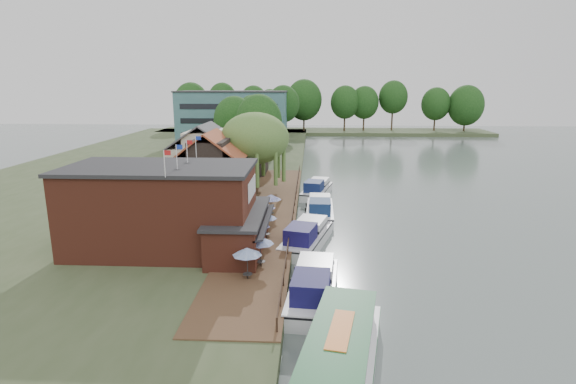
{
  "coord_description": "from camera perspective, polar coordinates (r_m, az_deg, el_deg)",
  "views": [
    {
      "loc": [
        -3.5,
        -36.82,
        14.78
      ],
      "look_at": [
        -6.0,
        12.0,
        3.0
      ],
      "focal_mm": 28.0,
      "sensor_mm": 36.0,
      "label": 1
    }
  ],
  "objects": [
    {
      "name": "cottage_a",
      "position": [
        52.97,
        -9.67,
        2.99
      ],
      "size": [
        8.6,
        7.6,
        8.5
      ],
      "primitive_type": null,
      "color": "black",
      "rests_on": "land_bank"
    },
    {
      "name": "cruiser_2",
      "position": [
        50.87,
        4.07,
        -1.91
      ],
      "size": [
        3.5,
        10.34,
        2.51
      ],
      "primitive_type": null,
      "rotation": [
        0.0,
        0.0,
        -0.02
      ],
      "color": "white",
      "rests_on": "ground"
    },
    {
      "name": "tour_boat",
      "position": [
        23.84,
        6.36,
        -20.58
      ],
      "size": [
        6.21,
        13.68,
        2.88
      ],
      "primitive_type": null,
      "rotation": [
        0.0,
        0.0,
        -0.19
      ],
      "color": "silver",
      "rests_on": "ground"
    },
    {
      "name": "swan",
      "position": [
        30.81,
        6.27,
        -14.74
      ],
      "size": [
        0.44,
        0.44,
        0.44
      ],
      "primitive_type": "sphere",
      "color": "white",
      "rests_on": "ground"
    },
    {
      "name": "bank_tree_2",
      "position": [
        95.09,
        -4.45,
        8.71
      ],
      "size": [
        7.32,
        7.32,
        11.65
      ],
      "primitive_type": null,
      "color": "#143811",
      "rests_on": "land_bank"
    },
    {
      "name": "umbrella_5",
      "position": [
        47.53,
        -2.18,
        -1.7
      ],
      "size": [
        2.23,
        2.23,
        2.38
      ],
      "primitive_type": null,
      "color": "navy",
      "rests_on": "quay_deck"
    },
    {
      "name": "quay_rail",
      "position": [
        49.18,
        0.73,
        -2.12
      ],
      "size": [
        0.2,
        49.0,
        1.0
      ],
      "primitive_type": null,
      "color": "black",
      "rests_on": "land_bank"
    },
    {
      "name": "bank_tree_4",
      "position": [
        123.91,
        -3.11,
        9.74
      ],
      "size": [
        7.59,
        7.59,
        11.18
      ],
      "primitive_type": null,
      "color": "#143811",
      "rests_on": "land_bank"
    },
    {
      "name": "ground",
      "position": [
        39.83,
        7.84,
        -8.37
      ],
      "size": [
        260.0,
        260.0,
        0.0
      ],
      "primitive_type": "plane",
      "color": "slate",
      "rests_on": "ground"
    },
    {
      "name": "bank_tree_5",
      "position": [
        131.77,
        -2.29,
        10.25
      ],
      "size": [
        7.76,
        7.76,
        12.42
      ],
      "primitive_type": null,
      "color": "#143811",
      "rests_on": "land_bank"
    },
    {
      "name": "umbrella_4",
      "position": [
        44.36,
        -3.14,
        -2.83
      ],
      "size": [
        2.38,
        2.38,
        2.38
      ],
      "primitive_type": null,
      "color": "#211C9C",
      "rests_on": "quay_deck"
    },
    {
      "name": "cruiser_0",
      "position": [
        32.0,
        3.23,
        -11.34
      ],
      "size": [
        4.41,
        11.04,
        2.65
      ],
      "primitive_type": null,
      "rotation": [
        0.0,
        0.0,
        -0.09
      ],
      "color": "silver",
      "rests_on": "ground"
    },
    {
      "name": "bank_tree_1",
      "position": [
        89.24,
        -6.78,
        8.32
      ],
      "size": [
        8.13,
        8.13,
        11.59
      ],
      "primitive_type": null,
      "color": "#143811",
      "rests_on": "land_bank"
    },
    {
      "name": "umbrella_3",
      "position": [
        40.93,
        -2.81,
        -4.24
      ],
      "size": [
        1.99,
        1.99,
        2.38
      ],
      "primitive_type": null,
      "color": "navy",
      "rests_on": "quay_deck"
    },
    {
      "name": "quay_deck",
      "position": [
        49.0,
        -2.46,
        -2.74
      ],
      "size": [
        6.0,
        50.0,
        0.1
      ],
      "primitive_type": "cube",
      "color": "#47301E",
      "rests_on": "land_bank"
    },
    {
      "name": "bank_tree_0",
      "position": [
        79.13,
        -3.71,
        7.94
      ],
      "size": [
        8.07,
        8.07,
        12.16
      ],
      "primitive_type": null,
      "color": "#143811",
      "rests_on": "land_bank"
    },
    {
      "name": "cruiser_3",
      "position": [
        60.92,
        3.68,
        0.64
      ],
      "size": [
        5.28,
        10.35,
        2.4
      ],
      "primitive_type": null,
      "rotation": [
        0.0,
        0.0,
        -0.22
      ],
      "color": "white",
      "rests_on": "ground"
    },
    {
      "name": "cottage_b",
      "position": [
        63.25,
        -10.39,
        4.66
      ],
      "size": [
        9.6,
        8.6,
        8.5
      ],
      "primitive_type": null,
      "color": "beige",
      "rests_on": "land_bank"
    },
    {
      "name": "land_bank",
      "position": [
        77.88,
        -17.03,
        2.38
      ],
      "size": [
        50.0,
        140.0,
        1.0
      ],
      "primitive_type": "cube",
      "color": "#384728",
      "rests_on": "ground"
    },
    {
      "name": "cruiser_1",
      "position": [
        41.93,
        2.36,
        -5.24
      ],
      "size": [
        5.89,
        11.0,
        2.57
      ],
      "primitive_type": null,
      "rotation": [
        0.0,
        0.0,
        -0.25
      ],
      "color": "silver",
      "rests_on": "ground"
    },
    {
      "name": "umbrella_1",
      "position": [
        34.74,
        -3.5,
        -7.55
      ],
      "size": [
        2.08,
        2.08,
        2.38
      ],
      "primitive_type": null,
      "color": "navy",
      "rests_on": "quay_deck"
    },
    {
      "name": "willow",
      "position": [
        56.91,
        -4.18,
        4.85
      ],
      "size": [
        8.6,
        8.6,
        10.43
      ],
      "primitive_type": null,
      "color": "#476B2D",
      "rests_on": "land_bank"
    },
    {
      "name": "pub",
      "position": [
        38.68,
        -12.94,
        -1.99
      ],
      "size": [
        20.0,
        11.0,
        7.3
      ],
      "primitive_type": null,
      "color": "maroon",
      "rests_on": "land_bank"
    },
    {
      "name": "hotel_block",
      "position": [
        108.68,
        -6.97,
        9.42
      ],
      "size": [
        25.4,
        12.4,
        12.3
      ],
      "primitive_type": null,
      "color": "#38666B",
      "rests_on": "land_bank"
    },
    {
      "name": "umbrella_2",
      "position": [
        38.7,
        -4.04,
        -5.32
      ],
      "size": [
        2.37,
        2.37,
        2.38
      ],
      "primitive_type": null,
      "color": "navy",
      "rests_on": "quay_deck"
    },
    {
      "name": "bank_tree_3",
      "position": [
        114.0,
        -0.58,
        10.03
      ],
      "size": [
        8.02,
        8.02,
        13.59
      ],
      "primitive_type": null,
      "color": "#143811",
      "rests_on": "land_bank"
    },
    {
      "name": "cottage_c",
      "position": [
        71.25,
        -5.6,
        5.8
      ],
      "size": [
        7.6,
        7.6,
        8.5
      ],
      "primitive_type": null,
      "color": "black",
      "rests_on": "land_bank"
    },
    {
      "name": "umbrella_0",
      "position": [
        32.64,
        -5.18,
        -9.02
      ],
      "size": [
        2.14,
        2.14,
        2.38
      ],
      "primitive_type": null,
      "color": "navy",
      "rests_on": "quay_deck"
    }
  ]
}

